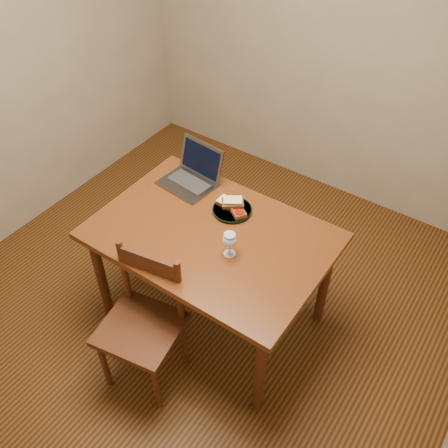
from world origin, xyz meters
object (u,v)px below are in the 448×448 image
Objects in this scene: table at (211,244)px; milk_glass at (230,244)px; laptop at (193,173)px; chair at (142,320)px; plate at (232,210)px.

table is 0.25m from milk_glass.
milk_glass is at bearing -30.14° from laptop.
chair reaches higher than plate.
laptop is at bearing 164.11° from plate.
milk_glass is at bearing -58.18° from plate.
plate is (-0.01, 0.22, 0.10)m from table.
chair is 0.80m from plate.
laptop is at bearing 138.84° from table.
laptop is (-0.36, 0.32, 0.15)m from table.
chair is 2.07× the size of plate.
laptop reaches higher than plate.
chair is (-0.08, -0.53, -0.17)m from table.
table is at bearing 157.29° from milk_glass.
milk_glass is at bearing -22.71° from table.
table is 0.24m from plate.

